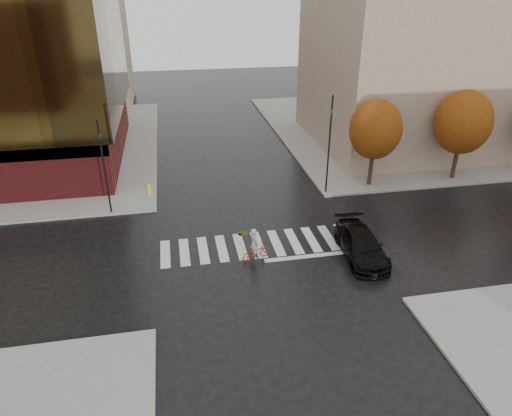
{
  "coord_description": "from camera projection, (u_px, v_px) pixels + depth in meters",
  "views": [
    {
      "loc": [
        -4.53,
        -22.44,
        14.29
      ],
      "look_at": [
        0.03,
        1.42,
        2.0
      ],
      "focal_mm": 32.0,
      "sensor_mm": 36.0,
      "label": 1
    }
  ],
  "objects": [
    {
      "name": "building_nw_far",
      "position": [
        60.0,
        18.0,
        52.04
      ],
      "size": [
        14.0,
        12.0,
        20.0
      ],
      "primitive_type": "cube",
      "color": "gray",
      "rests_on": "sidewalk_nw"
    },
    {
      "name": "sedan",
      "position": [
        361.0,
        245.0,
        25.88
      ],
      "size": [
        2.42,
        5.29,
        1.5
      ],
      "primitive_type": "imported",
      "rotation": [
        0.0,
        0.0,
        -0.06
      ],
      "color": "black",
      "rests_on": "ground"
    },
    {
      "name": "tree_ne_a",
      "position": [
        375.0,
        130.0,
        33.03
      ],
      "size": [
        3.8,
        3.8,
        6.5
      ],
      "color": "black",
      "rests_on": "sidewalk_ne"
    },
    {
      "name": "building_ne_tan",
      "position": [
        410.0,
        43.0,
        40.5
      ],
      "size": [
        16.0,
        16.0,
        18.0
      ],
      "primitive_type": "cube",
      "color": "gray",
      "rests_on": "sidewalk_ne"
    },
    {
      "name": "traffic_light_nw",
      "position": [
        104.0,
        163.0,
        29.23
      ],
      "size": [
        0.19,
        0.17,
        6.34
      ],
      "rotation": [
        0.0,
        0.0,
        -1.28
      ],
      "color": "black",
      "rests_on": "sidewalk_nw"
    },
    {
      "name": "manhole",
      "position": [
        243.0,
        233.0,
        28.51
      ],
      "size": [
        0.79,
        0.79,
        0.01
      ],
      "primitive_type": "cylinder",
      "rotation": [
        0.0,
        0.0,
        0.18
      ],
      "color": "#463B19",
      "rests_on": "ground"
    },
    {
      "name": "cyclist",
      "position": [
        255.0,
        249.0,
        25.61
      ],
      "size": [
        1.84,
        1.17,
        1.98
      ],
      "rotation": [
        0.0,
        0.0,
        1.92
      ],
      "color": "#9A200E",
      "rests_on": "ground"
    },
    {
      "name": "traffic_light_ne",
      "position": [
        330.0,
        139.0,
        31.92
      ],
      "size": [
        0.18,
        0.21,
        7.11
      ],
      "rotation": [
        0.0,
        0.0,
        2.9
      ],
      "color": "black",
      "rests_on": "sidewalk_ne"
    },
    {
      "name": "sidewalk_ne",
      "position": [
        414.0,
        126.0,
        48.77
      ],
      "size": [
        30.0,
        30.0,
        0.15
      ],
      "primitive_type": "cube",
      "color": "gray",
      "rests_on": "ground"
    },
    {
      "name": "fire_hydrant",
      "position": [
        149.0,
        189.0,
        33.13
      ],
      "size": [
        0.27,
        0.27,
        0.77
      ],
      "color": "#F7F70E",
      "rests_on": "sidewalk_nw"
    },
    {
      "name": "ground",
      "position": [
        260.0,
        249.0,
        26.88
      ],
      "size": [
        120.0,
        120.0,
        0.0
      ],
      "primitive_type": "plane",
      "color": "black",
      "rests_on": "ground"
    },
    {
      "name": "tree_ne_b",
      "position": [
        463.0,
        122.0,
        34.13
      ],
      "size": [
        4.2,
        4.2,
        6.89
      ],
      "color": "black",
      "rests_on": "sidewalk_ne"
    },
    {
      "name": "crosswalk",
      "position": [
        258.0,
        245.0,
        27.31
      ],
      "size": [
        12.0,
        3.0,
        0.01
      ],
      "primitive_type": "cube",
      "color": "silver",
      "rests_on": "ground"
    }
  ]
}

